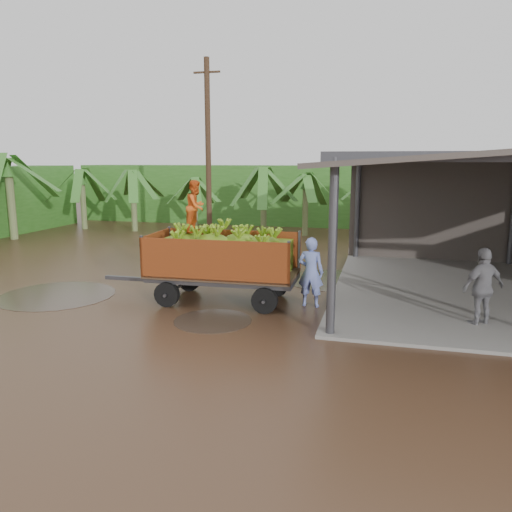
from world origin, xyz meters
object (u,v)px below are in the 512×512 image
Objects in this scene: man_blue at (311,272)px; utility_pole at (208,154)px; banana_trailer at (223,258)px; man_grey at (483,288)px.

utility_pole is (-5.81, 8.07, 3.22)m from man_blue.
banana_trailer is 2.98× the size of man_grey.
banana_trailer reaches higher than man_grey.
banana_trailer is at bearing -67.76° from utility_pole.
banana_trailer is 0.70× the size of utility_pole.
man_grey is (4.20, -0.68, 0.01)m from man_blue.
man_blue is at bearing -42.05° from man_grey.
utility_pole is (-10.01, 8.75, 3.21)m from man_grey.
banana_trailer is at bearing -37.66° from man_grey.
utility_pole reaches higher than banana_trailer.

